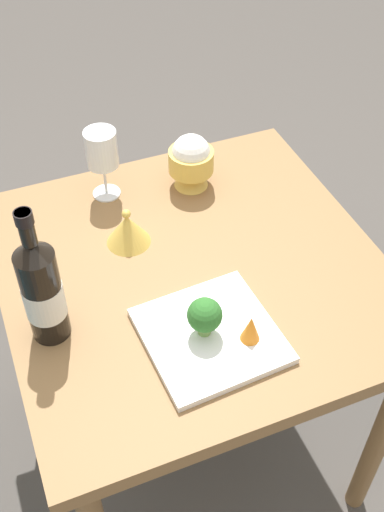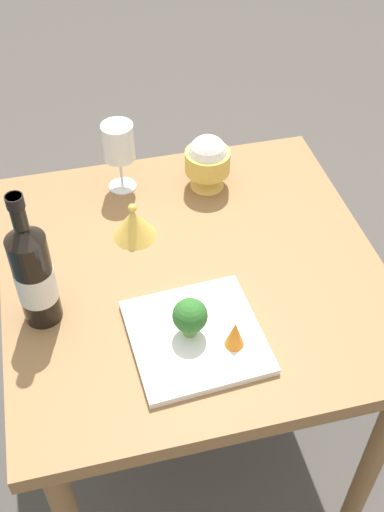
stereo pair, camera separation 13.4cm
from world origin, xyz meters
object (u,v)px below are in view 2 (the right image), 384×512
Objects in this scene: broccoli_floret at (190,316)px; rice_bowl_lid at (134,223)px; wine_glass at (118,144)px; carrot_garnish_left at (235,334)px; rice_bowl at (208,161)px; serving_plate at (196,337)px; wine_bottle at (34,274)px.

rice_bowl_lid is at bearing -80.17° from broccoli_floret.
wine_glass reaches higher than rice_bowl_lid.
broccoli_floret reaches higher than carrot_garnish_left.
serving_plate is at bearing 72.73° from rice_bowl.
wine_bottle is 3.11× the size of rice_bowl_lid.
wine_glass reaches higher than carrot_garnish_left.
wine_bottle is 5.09× the size of carrot_garnish_left.
serving_plate is at bearing 155.04° from wine_bottle.
wine_glass is 0.52m from serving_plate.
rice_bowl is at bearing -108.69° from broccoli_floret.
wine_bottle is at bearing -26.26° from carrot_garnish_left.
broccoli_floret is 1.40× the size of carrot_garnish_left.
carrot_garnish_left is at bearing 148.39° from serving_plate.
broccoli_floret reaches higher than serving_plate.
wine_bottle is at bearing -24.67° from broccoli_floret.
broccoli_floret is at bearing -31.66° from carrot_garnish_left.
carrot_garnish_left reaches higher than serving_plate.
carrot_garnish_left is (-0.08, 0.05, -0.02)m from broccoli_floret.
serving_plate is (-0.28, 0.13, -0.11)m from wine_bottle.
wine_bottle is at bearing 37.47° from rice_bowl.
rice_bowl reaches higher than broccoli_floret.
serving_plate is at bearing 101.42° from rice_bowl_lid.
carrot_garnish_left is (-0.13, 0.36, 0.01)m from rice_bowl_lid.
serving_plate is at bearing -31.61° from carrot_garnish_left.
wine_bottle is 0.54m from rice_bowl.
rice_bowl reaches higher than carrot_garnish_left.
carrot_garnish_left is at bearing 103.28° from wine_glass.
wine_bottle is 0.30m from rice_bowl_lid.
rice_bowl_lid is at bearing 33.76° from rice_bowl.
rice_bowl is at bearing -142.53° from wine_bottle.
wine_bottle is 2.20× the size of rice_bowl.
wine_bottle is 0.40m from carrot_garnish_left.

